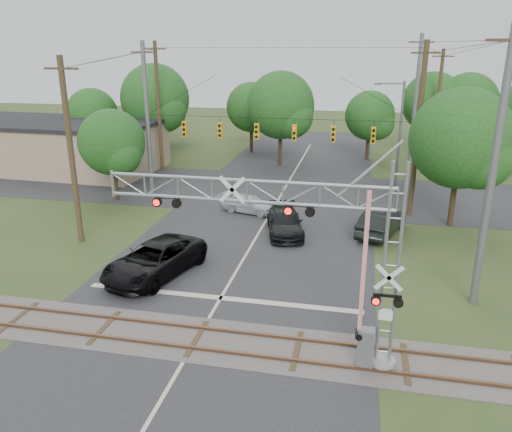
% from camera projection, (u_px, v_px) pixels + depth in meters
% --- Properties ---
extents(ground, '(160.00, 160.00, 0.00)m').
position_uv_depth(ground, '(179.00, 370.00, 17.94)').
color(ground, '#2F4620').
rests_on(ground, ground).
extents(road_main, '(14.00, 90.00, 0.02)m').
position_uv_depth(road_main, '(243.00, 260.00, 27.21)').
color(road_main, '#262628').
rests_on(road_main, ground).
extents(road_cross, '(90.00, 12.00, 0.02)m').
position_uv_depth(road_cross, '(283.00, 191.00, 40.19)').
color(road_cross, '#262628').
rests_on(road_cross, ground).
extents(railroad_track, '(90.00, 3.20, 0.17)m').
position_uv_depth(railroad_track, '(197.00, 339.00, 19.78)').
color(railroad_track, '#47413E').
rests_on(railroad_track, ground).
extents(crossing_gantry, '(10.54, 0.97, 7.59)m').
position_uv_depth(crossing_gantry, '(300.00, 241.00, 17.18)').
color(crossing_gantry, gray).
rests_on(crossing_gantry, ground).
extents(traffic_signal_span, '(19.34, 0.36, 11.50)m').
position_uv_depth(traffic_signal_span, '(288.00, 129.00, 34.49)').
color(traffic_signal_span, slate).
rests_on(traffic_signal_span, ground).
extents(pickup_black, '(4.36, 6.62, 1.69)m').
position_uv_depth(pickup_black, '(155.00, 260.00, 25.15)').
color(pickup_black, black).
rests_on(pickup_black, ground).
extents(car_dark, '(3.20, 5.40, 1.47)m').
position_uv_depth(car_dark, '(285.00, 222.00, 30.93)').
color(car_dark, black).
rests_on(car_dark, ground).
extents(sedan_silver, '(4.20, 2.61, 1.33)m').
position_uv_depth(sedan_silver, '(249.00, 203.00, 34.89)').
color(sedan_silver, '#B2B5BA').
rests_on(sedan_silver, ground).
extents(suv_dark, '(3.25, 5.32, 1.65)m').
position_uv_depth(suv_dark, '(381.00, 222.00, 30.74)').
color(suv_dark, black).
rests_on(suv_dark, ground).
extents(commercial_building, '(19.91, 10.79, 4.56)m').
position_uv_depth(commercial_building, '(55.00, 145.00, 47.16)').
color(commercial_building, gray).
rests_on(commercial_building, ground).
extents(streetlight, '(2.31, 0.24, 8.65)m').
position_uv_depth(streetlight, '(398.00, 132.00, 38.53)').
color(streetlight, slate).
rests_on(streetlight, ground).
extents(utility_poles, '(27.30, 30.17, 12.14)m').
position_uv_depth(utility_poles, '(317.00, 121.00, 36.88)').
color(utility_poles, '#3B2E1B').
rests_on(utility_poles, ground).
extents(treeline, '(47.62, 29.42, 9.63)m').
position_uv_depth(treeline, '(311.00, 109.00, 47.63)').
color(treeline, '#322417').
rests_on(treeline, ground).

